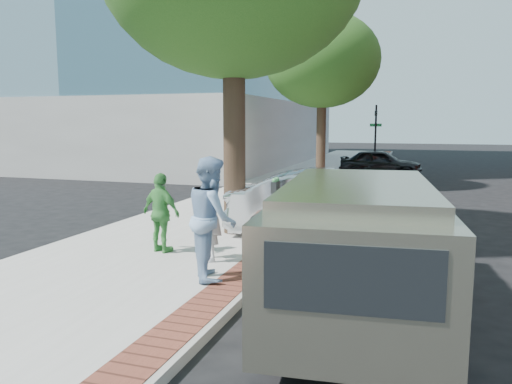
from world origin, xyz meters
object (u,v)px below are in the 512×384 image
at_px(bg_car, 380,163).
at_px(parking_meter, 276,197).
at_px(person_officer, 212,218).
at_px(sedan_silver, 337,207).
at_px(person_gray, 209,212).
at_px(van, 358,239).
at_px(person_green, 161,213).

bearing_deg(bg_car, parking_meter, 178.38).
relative_size(parking_meter, person_officer, 0.72).
distance_m(parking_meter, sedan_silver, 1.84).
bearing_deg(person_gray, person_officer, -7.71).
bearing_deg(parking_meter, person_officer, -100.36).
bearing_deg(parking_meter, person_gray, -123.07).
xyz_separation_m(person_officer, van, (2.46, -0.40, -0.10)).
height_order(person_green, sedan_silver, person_green).
bearing_deg(van, parking_meter, 120.71).
xyz_separation_m(person_gray, bg_car, (1.79, 17.82, -0.38)).
distance_m(person_green, bg_car, 17.81).
relative_size(person_officer, sedan_silver, 0.41).
bearing_deg(van, bg_car, 87.74).
xyz_separation_m(bg_car, van, (1.14, -19.18, 0.38)).
relative_size(person_green, sedan_silver, 0.32).
xyz_separation_m(parking_meter, sedan_silver, (1.04, 1.47, -0.38)).
xyz_separation_m(person_gray, sedan_silver, (1.95, 2.86, -0.25)).
xyz_separation_m(parking_meter, bg_car, (0.88, 16.43, -0.51)).
distance_m(person_gray, van, 3.23).
xyz_separation_m(parking_meter, person_gray, (-0.91, -1.39, -0.13)).
distance_m(parking_meter, van, 3.42).
relative_size(person_gray, person_officer, 0.90).
distance_m(person_officer, person_green, 2.05).
bearing_deg(bg_car, van, -175.13).
height_order(parking_meter, bg_car, parking_meter).
xyz_separation_m(person_gray, person_green, (-1.16, 0.26, -0.12)).
distance_m(parking_meter, bg_car, 16.46).
xyz_separation_m(parking_meter, person_green, (-2.07, -1.13, -0.25)).
bearing_deg(person_green, parking_meter, -134.99).
bearing_deg(parking_meter, bg_car, 86.92).
bearing_deg(sedan_silver, van, -171.95).
xyz_separation_m(person_gray, person_officer, (0.48, -0.96, 0.10)).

